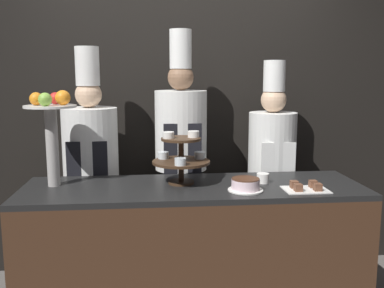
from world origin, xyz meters
TOP-DOWN VIEW (x-y plane):
  - wall_back at (0.00, 1.23)m, footprint 10.00×0.06m
  - buffet_counter at (0.00, 0.33)m, footprint 2.14×0.65m
  - tiered_stand at (-0.07, 0.39)m, footprint 0.37×0.37m
  - fruit_pedestal at (-0.87, 0.41)m, footprint 0.32×0.32m
  - cake_round at (0.30, 0.18)m, footprint 0.21×0.21m
  - cup_white at (0.45, 0.35)m, footprint 0.08×0.08m
  - cake_square_tray at (0.67, 0.15)m, footprint 0.27×0.19m
  - chef_left at (-0.71, 0.85)m, footprint 0.40×0.40m
  - chef_center_left at (-0.04, 0.85)m, footprint 0.38×0.38m
  - chef_center_right at (0.65, 0.85)m, footprint 0.36×0.36m

SIDE VIEW (x-z plane):
  - buffet_counter at x=0.00m, z-range 0.00..0.93m
  - chef_center_right at x=0.65m, z-range 0.07..1.79m
  - cake_square_tray at x=0.67m, z-range 0.92..0.97m
  - chef_left at x=-0.71m, z-range 0.05..1.86m
  - cup_white at x=0.45m, z-range 0.93..0.99m
  - cake_round at x=0.30m, z-range 0.92..1.00m
  - chef_center_left at x=-0.04m, z-range 0.07..2.01m
  - tiered_stand at x=-0.07m, z-range 0.93..1.27m
  - fruit_pedestal at x=-0.87m, z-range 1.03..1.63m
  - wall_back at x=0.00m, z-range 0.00..2.80m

